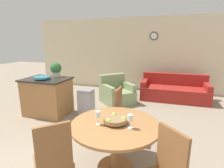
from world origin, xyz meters
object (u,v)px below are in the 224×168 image
at_px(dining_chair_far_side, 124,113).
at_px(potted_plant, 56,69).
at_px(kitchen_island, 48,96).
at_px(dining_table, 115,134).
at_px(dining_chair_near_left, 54,157).
at_px(armchair, 116,93).
at_px(fruit_bowl, 115,120).
at_px(wine_glass_right, 130,118).
at_px(trash_bin, 86,103).
at_px(teal_bowl, 42,78).
at_px(couch, 174,91).
at_px(wine_glass_left, 98,115).

height_order(dining_chair_far_side, potted_plant, potted_plant).
bearing_deg(kitchen_island, dining_table, -33.20).
height_order(dining_chair_near_left, armchair, dining_chair_near_left).
bearing_deg(dining_chair_far_side, fruit_bowl, 5.56).
bearing_deg(armchair, dining_table, -119.46).
height_order(wine_glass_right, trash_bin, wine_glass_right).
height_order(wine_glass_right, potted_plant, potted_plant).
height_order(dining_chair_near_left, trash_bin, dining_chair_near_left).
bearing_deg(potted_plant, kitchen_island, -121.80).
xyz_separation_m(teal_bowl, potted_plant, (0.16, 0.35, 0.16)).
height_order(dining_chair_far_side, couch, dining_chair_far_side).
relative_size(dining_chair_near_left, dining_chair_far_side, 1.00).
bearing_deg(potted_plant, trash_bin, -1.35).
bearing_deg(trash_bin, couch, 42.38).
bearing_deg(wine_glass_right, potted_plant, 142.52).
xyz_separation_m(potted_plant, trash_bin, (0.83, -0.02, -0.81)).
bearing_deg(couch, wine_glass_right, -100.56).
relative_size(wine_glass_left, potted_plant, 0.51).
bearing_deg(fruit_bowl, trash_bin, 126.87).
distance_m(dining_chair_near_left, armchair, 3.48).
distance_m(wine_glass_right, couch, 3.83).
xyz_separation_m(potted_plant, armchair, (1.30, 1.12, -0.85)).
relative_size(teal_bowl, potted_plant, 1.05).
relative_size(dining_chair_far_side, couch, 0.49).
bearing_deg(couch, armchair, -153.68).
bearing_deg(wine_glass_right, couch, 79.43).
xyz_separation_m(wine_glass_right, kitchen_island, (-2.44, 1.53, -0.40)).
bearing_deg(fruit_bowl, couch, 75.86).
distance_m(dining_chair_far_side, wine_glass_right, 1.03).
distance_m(dining_chair_near_left, wine_glass_right, 1.02).
distance_m(wine_glass_left, kitchen_island, 2.57).
xyz_separation_m(wine_glass_left, potted_plant, (-1.86, 1.78, 0.27)).
relative_size(dining_chair_far_side, potted_plant, 2.65).
xyz_separation_m(fruit_bowl, potted_plant, (-2.08, 1.68, 0.35)).
height_order(dining_chair_near_left, dining_chair_far_side, same).
distance_m(fruit_bowl, potted_plant, 2.69).
xyz_separation_m(dining_table, armchair, (-0.77, 2.80, -0.28)).
bearing_deg(wine_glass_left, dining_table, 25.19).
bearing_deg(dining_chair_near_left, potted_plant, 78.53).
distance_m(trash_bin, armchair, 1.24).
height_order(dining_chair_far_side, fruit_bowl, dining_chair_far_side).
relative_size(wine_glass_left, armchair, 0.16).
relative_size(teal_bowl, trash_bin, 0.59).
distance_m(fruit_bowl, wine_glass_left, 0.25).
relative_size(kitchen_island, teal_bowl, 2.81).
relative_size(dining_chair_near_left, kitchen_island, 0.90).
xyz_separation_m(wine_glass_right, couch, (0.69, 3.72, -0.59)).
bearing_deg(armchair, kitchen_island, 178.19).
relative_size(fruit_bowl, trash_bin, 0.49).
height_order(wine_glass_left, teal_bowl, teal_bowl).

